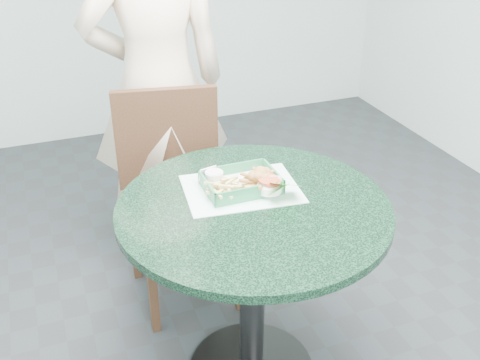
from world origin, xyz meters
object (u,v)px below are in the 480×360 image
object	(u,v)px
diner_person	(155,49)
crab_sandwich	(260,183)
sauce_ramekin	(214,181)
cafe_table	(253,251)
food_basket	(241,190)
dining_chair	(176,183)

from	to	relation	value
diner_person	crab_sandwich	size ratio (longest dim) A/B	17.15
diner_person	sauce_ramekin	distance (m)	0.81
diner_person	crab_sandwich	distance (m)	0.89
diner_person	cafe_table	bearing A→B (deg)	96.55
food_basket	dining_chair	bearing A→B (deg)	100.92
dining_chair	food_basket	distance (m)	0.59
cafe_table	dining_chair	size ratio (longest dim) A/B	0.98
cafe_table	crab_sandwich	distance (m)	0.24
food_basket	sauce_ramekin	world-z (taller)	sauce_ramekin
cafe_table	diner_person	world-z (taller)	diner_person
cafe_table	sauce_ramekin	bearing A→B (deg)	121.56
food_basket	cafe_table	bearing A→B (deg)	-88.08
food_basket	crab_sandwich	world-z (taller)	crab_sandwich
diner_person	food_basket	world-z (taller)	diner_person
crab_sandwich	sauce_ramekin	size ratio (longest dim) A/B	1.97
food_basket	sauce_ramekin	distance (m)	0.10
diner_person	crab_sandwich	xyz separation A→B (m)	(0.15, -0.84, -0.25)
crab_sandwich	sauce_ramekin	bearing A→B (deg)	154.03
cafe_table	sauce_ramekin	xyz separation A→B (m)	(-0.09, 0.14, 0.22)
food_basket	crab_sandwich	bearing A→B (deg)	-30.79
sauce_ramekin	cafe_table	bearing A→B (deg)	-58.44
diner_person	food_basket	xyz separation A→B (m)	(0.09, -0.80, -0.29)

